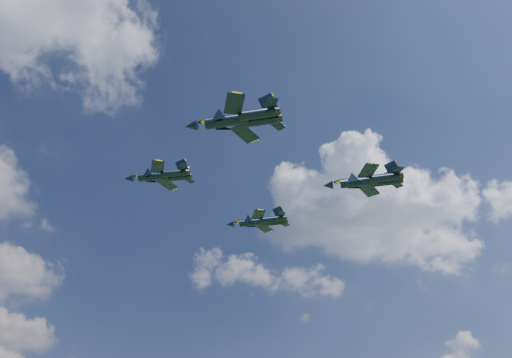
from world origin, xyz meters
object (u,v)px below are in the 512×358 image
object	(u,v)px
jet_lead	(152,176)
jet_right	(251,222)
jet_left	(224,121)
jet_slot	(355,182)

from	to	relation	value
jet_lead	jet_right	xyz separation A→B (m)	(27.53, 3.13, -0.56)
jet_lead	jet_left	world-z (taller)	jet_lead
jet_lead	jet_left	distance (m)	25.51
jet_left	jet_slot	distance (m)	30.28
jet_slot	jet_lead	bearing A→B (deg)	98.62
jet_right	jet_slot	xyz separation A→B (m)	(3.40, -29.74, -2.44)
jet_left	jet_slot	bearing A→B (deg)	-43.03
jet_lead	jet_slot	world-z (taller)	jet_lead
jet_lead	jet_right	bearing A→B (deg)	-37.88
jet_left	jet_slot	xyz separation A→B (m)	(30.23, -1.17, -1.29)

